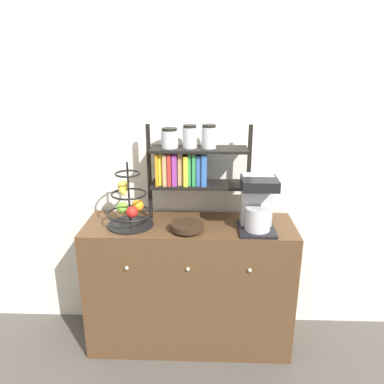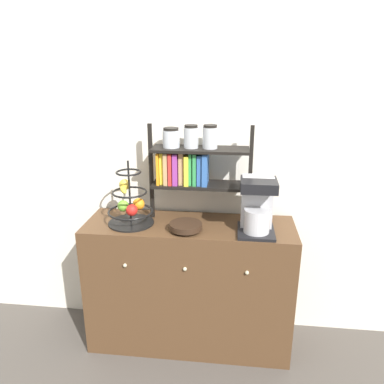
# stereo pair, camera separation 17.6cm
# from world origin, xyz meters

# --- Properties ---
(ground_plane) EXTENTS (12.00, 12.00, 0.00)m
(ground_plane) POSITION_xyz_m (0.00, 0.00, 0.00)
(ground_plane) COLOR #47423D
(wall_back) EXTENTS (7.00, 0.05, 2.60)m
(wall_back) POSITION_xyz_m (0.00, 0.48, 1.30)
(wall_back) COLOR silver
(wall_back) RESTS_ON ground_plane
(sideboard) EXTENTS (1.33, 0.45, 0.88)m
(sideboard) POSITION_xyz_m (0.00, 0.22, 0.44)
(sideboard) COLOR #4C331E
(sideboard) RESTS_ON ground_plane
(coffee_maker) EXTENTS (0.22, 0.25, 0.34)m
(coffee_maker) POSITION_xyz_m (0.41, 0.16, 1.05)
(coffee_maker) COLOR black
(coffee_maker) RESTS_ON sideboard
(fruit_stand) EXTENTS (0.29, 0.29, 0.41)m
(fruit_stand) POSITION_xyz_m (-0.37, 0.19, 1.01)
(fruit_stand) COLOR black
(fruit_stand) RESTS_ON sideboard
(wooden_bowl) EXTENTS (0.20, 0.20, 0.05)m
(wooden_bowl) POSITION_xyz_m (-0.01, 0.11, 0.91)
(wooden_bowl) COLOR black
(wooden_bowl) RESTS_ON sideboard
(shelf_hutch) EXTENTS (0.65, 0.20, 0.62)m
(shelf_hutch) POSITION_xyz_m (-0.01, 0.31, 1.27)
(shelf_hutch) COLOR black
(shelf_hutch) RESTS_ON sideboard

